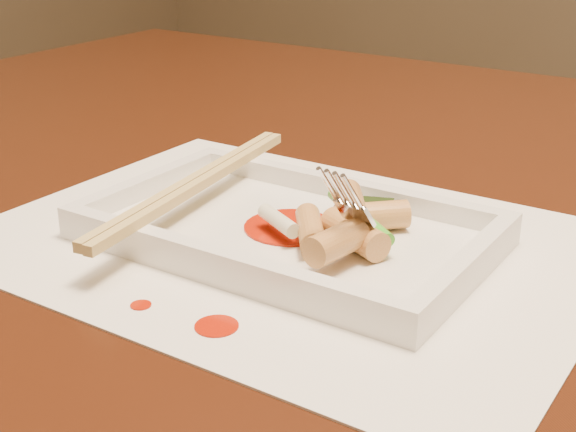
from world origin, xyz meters
The scene contains 22 objects.
table centered at (0.00, 0.00, 0.65)m, with size 1.40×0.90×0.75m.
placemat centered at (-0.03, -0.16, 0.75)m, with size 0.40×0.30×0.00m, color white.
sauce_splatter_a centered at (0.00, -0.28, 0.75)m, with size 0.02×0.02×0.00m, color #B41B05.
sauce_splatter_b centered at (-0.05, -0.28, 0.75)m, with size 0.01×0.01×0.00m, color #B41B05.
plate_base centered at (-0.03, -0.16, 0.76)m, with size 0.26×0.16×0.01m, color white.
plate_rim_far centered at (-0.03, -0.09, 0.77)m, with size 0.26×0.01×0.01m, color white.
plate_rim_near centered at (-0.03, -0.24, 0.77)m, with size 0.26×0.01×0.01m, color white.
plate_rim_left centered at (-0.15, -0.16, 0.77)m, with size 0.01×0.14×0.01m, color white.
plate_rim_right centered at (0.10, -0.16, 0.77)m, with size 0.01×0.14×0.01m, color white.
veg_piece centered at (0.01, -0.12, 0.77)m, with size 0.04×0.03×0.01m, color black.
scallion_white centered at (-0.02, -0.18, 0.77)m, with size 0.01×0.01×0.04m, color #EAEACC.
scallion_green centered at (0.02, -0.14, 0.77)m, with size 0.01×0.01×0.09m, color green.
chopstick_a centered at (-0.11, -0.16, 0.78)m, with size 0.01×0.25×0.01m, color tan.
chopstick_b centered at (-0.10, -0.16, 0.78)m, with size 0.01×0.25×0.01m, color tan.
fork centered at (0.04, -0.15, 0.83)m, with size 0.09×0.10×0.14m, color silver, non-canonical shape.
sauce_blob_0 centered at (-0.03, -0.16, 0.76)m, with size 0.06×0.06×0.00m, color #B41B05.
rice_cake_0 centered at (0.02, -0.17, 0.77)m, with size 0.02×0.02×0.05m, color tan.
rice_cake_1 centered at (0.02, -0.15, 0.77)m, with size 0.02×0.02×0.04m, color tan.
rice_cake_2 centered at (0.03, -0.19, 0.78)m, with size 0.02×0.02×0.04m, color tan.
rice_cake_3 centered at (0.02, -0.13, 0.77)m, with size 0.02×0.02×0.05m, color tan.
rice_cake_4 centered at (0.00, -0.17, 0.77)m, with size 0.02×0.02×0.05m, color tan.
rice_cake_5 centered at (0.01, -0.14, 0.78)m, with size 0.02×0.02×0.05m, color tan.
Camera 1 is at (0.24, -0.57, 0.97)m, focal length 50.00 mm.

